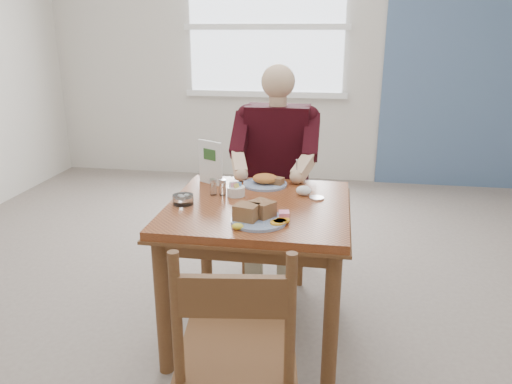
% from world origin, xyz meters
% --- Properties ---
extents(floor, '(6.00, 6.00, 0.00)m').
position_xyz_m(floor, '(0.00, 0.00, 0.00)').
color(floor, '#6C5E58').
rests_on(floor, ground).
extents(wall_back, '(5.50, 0.00, 5.50)m').
position_xyz_m(wall_back, '(0.00, 3.00, 1.40)').
color(wall_back, beige).
rests_on(wall_back, ground).
extents(accent_panel, '(1.60, 0.02, 2.80)m').
position_xyz_m(accent_panel, '(1.60, 2.98, 1.40)').
color(accent_panel, '#496287').
rests_on(accent_panel, ground).
extents(lemon_wedge, '(0.06, 0.05, 0.03)m').
position_xyz_m(lemon_wedge, '(-0.04, -0.35, 0.76)').
color(lemon_wedge, yellow).
rests_on(lemon_wedge, table).
extents(napkin, '(0.09, 0.08, 0.05)m').
position_xyz_m(napkin, '(0.21, 0.17, 0.78)').
color(napkin, white).
rests_on(napkin, table).
extents(metal_dish, '(0.10, 0.10, 0.01)m').
position_xyz_m(metal_dish, '(0.29, 0.12, 0.75)').
color(metal_dish, silver).
rests_on(metal_dish, table).
extents(window, '(1.72, 0.04, 1.42)m').
position_xyz_m(window, '(-0.40, 2.97, 1.60)').
color(window, white).
rests_on(window, wall_back).
extents(table, '(0.92, 0.92, 0.75)m').
position_xyz_m(table, '(0.00, 0.00, 0.64)').
color(table, brown).
rests_on(table, ground).
extents(chair_far, '(0.42, 0.42, 0.95)m').
position_xyz_m(chair_far, '(0.00, 0.80, 0.48)').
color(chair_far, brown).
rests_on(chair_far, ground).
extents(chair_near, '(0.47, 0.47, 0.95)m').
position_xyz_m(chair_near, '(0.06, -0.87, 0.48)').
color(chair_near, brown).
rests_on(chair_near, ground).
extents(diner, '(0.53, 0.56, 1.39)m').
position_xyz_m(diner, '(0.00, 0.71, 0.81)').
color(diner, tan).
rests_on(diner, chair_far).
extents(near_plate, '(0.33, 0.33, 0.09)m').
position_xyz_m(near_plate, '(0.03, -0.24, 0.78)').
color(near_plate, white).
rests_on(near_plate, table).
extents(far_plate, '(0.31, 0.31, 0.07)m').
position_xyz_m(far_plate, '(-0.01, 0.31, 0.77)').
color(far_plate, white).
rests_on(far_plate, table).
extents(caddy, '(0.13, 0.13, 0.07)m').
position_xyz_m(caddy, '(-0.14, 0.11, 0.78)').
color(caddy, white).
rests_on(caddy, table).
extents(shakers, '(0.09, 0.04, 0.09)m').
position_xyz_m(shakers, '(-0.23, 0.10, 0.79)').
color(shakers, white).
rests_on(shakers, table).
extents(creamer, '(0.11, 0.11, 0.05)m').
position_xyz_m(creamer, '(-0.37, -0.07, 0.78)').
color(creamer, white).
rests_on(creamer, table).
extents(menu, '(0.15, 0.09, 0.25)m').
position_xyz_m(menu, '(-0.32, 0.29, 0.88)').
color(menu, white).
rests_on(menu, table).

